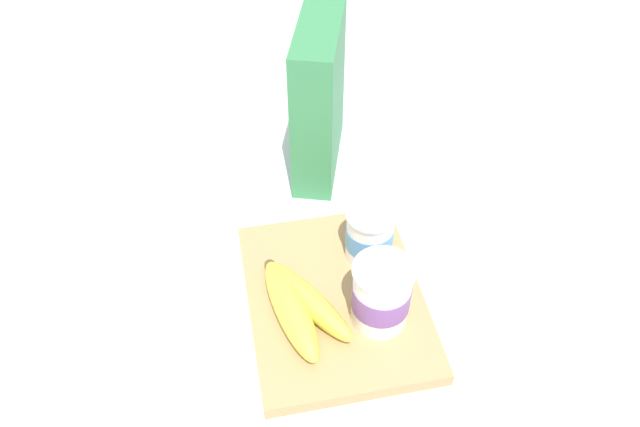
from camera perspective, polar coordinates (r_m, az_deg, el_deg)
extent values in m
plane|color=white|center=(0.84, 1.37, -8.35)|extent=(2.40, 2.40, 0.00)
cube|color=tan|center=(0.83, 1.38, -7.93)|extent=(0.29, 0.23, 0.02)
cube|color=#38844C|center=(0.96, -0.12, 10.55)|extent=(0.20, 0.12, 0.25)
cylinder|color=white|center=(0.84, 4.57, -2.04)|extent=(0.06, 0.06, 0.08)
cylinder|color=#5193D1|center=(0.84, 4.57, -2.04)|extent=(0.06, 0.06, 0.03)
cylinder|color=silver|center=(0.81, 4.74, -0.13)|extent=(0.07, 0.07, 0.00)
cylinder|color=white|center=(0.77, 5.64, -7.49)|extent=(0.07, 0.07, 0.09)
cylinder|color=#7A4C99|center=(0.77, 5.64, -7.49)|extent=(0.07, 0.07, 0.04)
cylinder|color=silver|center=(0.73, 5.91, -5.24)|extent=(0.08, 0.08, 0.00)
ellipsoid|color=yellow|center=(0.78, -2.69, -8.79)|extent=(0.17, 0.07, 0.04)
ellipsoid|color=yellow|center=(0.79, -1.06, -8.00)|extent=(0.15, 0.11, 0.03)
cylinder|color=brown|center=(0.84, -4.62, -4.99)|extent=(0.01, 0.01, 0.02)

